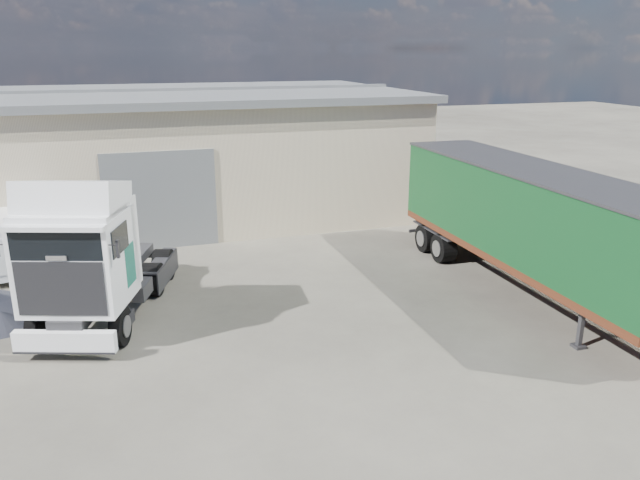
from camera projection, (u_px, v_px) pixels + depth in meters
name	position (u px, v px, depth m)	size (l,w,h in m)	color
ground	(285.00, 364.00, 14.61)	(120.00, 120.00, 0.00)	#2C2A24
warehouse	(53.00, 156.00, 26.63)	(30.60, 12.60, 5.42)	beige
brick_boundary_wall	(544.00, 213.00, 23.06)	(0.35, 26.00, 2.50)	#993927
tractor_unit	(91.00, 263.00, 16.14)	(4.20, 6.56, 4.20)	black
box_trailer	(527.00, 217.00, 18.36)	(2.52, 11.45, 3.80)	#2D2D30
panel_van	(12.00, 238.00, 20.89)	(3.10, 5.12, 1.95)	black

